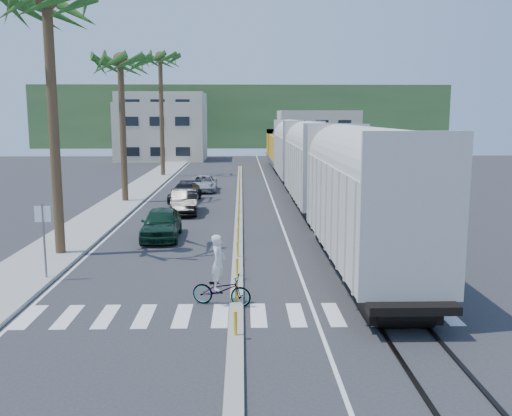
% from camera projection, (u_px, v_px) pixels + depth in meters
% --- Properties ---
extents(ground, '(140.00, 140.00, 0.00)m').
position_uv_depth(ground, '(237.00, 296.00, 20.02)').
color(ground, '#28282B').
rests_on(ground, ground).
extents(sidewalk, '(3.00, 90.00, 0.15)m').
position_uv_depth(sidewalk, '(131.00, 196.00, 44.47)').
color(sidewalk, gray).
rests_on(sidewalk, ground).
extents(rails, '(1.56, 100.00, 0.06)m').
position_uv_depth(rails, '(299.00, 191.00, 47.77)').
color(rails, black).
rests_on(rails, ground).
extents(median, '(0.45, 60.00, 0.85)m').
position_uv_depth(median, '(239.00, 205.00, 39.70)').
color(median, gray).
rests_on(median, ground).
extents(crosswalk, '(14.00, 2.20, 0.01)m').
position_uv_depth(crosswalk, '(236.00, 315.00, 18.05)').
color(crosswalk, silver).
rests_on(crosswalk, ground).
extents(lane_markings, '(9.42, 90.00, 0.01)m').
position_uv_depth(lane_markings, '(212.00, 196.00, 44.64)').
color(lane_markings, silver).
rests_on(lane_markings, ground).
extents(freight_train, '(3.00, 60.94, 5.85)m').
position_uv_depth(freight_train, '(306.00, 161.00, 42.74)').
color(freight_train, beige).
rests_on(freight_train, ground).
extents(palm_trees, '(3.50, 37.20, 13.75)m').
position_uv_depth(palm_trees, '(125.00, 51.00, 40.48)').
color(palm_trees, brown).
rests_on(palm_trees, ground).
extents(street_sign, '(0.60, 0.08, 3.00)m').
position_uv_depth(street_sign, '(44.00, 230.00, 21.50)').
color(street_sign, slate).
rests_on(street_sign, ground).
extents(buildings, '(38.00, 27.00, 10.00)m').
position_uv_depth(buildings, '(200.00, 128.00, 89.87)').
color(buildings, '#BAB194').
rests_on(buildings, ground).
extents(hillside, '(80.00, 20.00, 12.00)m').
position_uv_depth(hillside, '(241.00, 117.00, 117.73)').
color(hillside, '#385628').
rests_on(hillside, ground).
extents(car_lead, '(2.20, 4.81, 1.59)m').
position_uv_depth(car_lead, '(161.00, 223.00, 29.22)').
color(car_lead, black).
rests_on(car_lead, ground).
extents(car_second, '(2.17, 4.91, 1.56)m').
position_uv_depth(car_second, '(185.00, 201.00, 36.75)').
color(car_second, black).
rests_on(car_second, ground).
extents(car_third, '(2.80, 5.05, 1.36)m').
position_uv_depth(car_third, '(185.00, 193.00, 41.71)').
color(car_third, black).
rests_on(car_third, ground).
extents(car_rear, '(2.35, 4.83, 1.32)m').
position_uv_depth(car_rear, '(203.00, 183.00, 47.53)').
color(car_rear, '#B8BCBE').
rests_on(car_rear, ground).
extents(cyclist, '(1.78, 2.40, 2.40)m').
position_uv_depth(cyclist, '(221.00, 283.00, 18.92)').
color(cyclist, '#9EA0A5').
rests_on(cyclist, ground).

